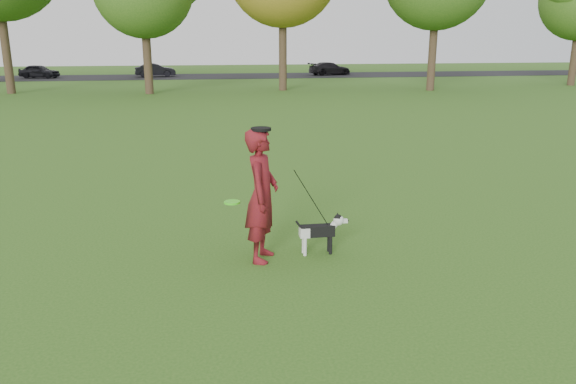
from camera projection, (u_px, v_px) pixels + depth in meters
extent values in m
plane|color=#285116|center=(286.00, 244.00, 8.98)|extent=(120.00, 120.00, 0.00)
cube|color=black|center=(212.00, 76.00, 47.03)|extent=(120.00, 7.00, 0.02)
imported|color=#5A0C20|center=(262.00, 196.00, 8.11)|extent=(0.67, 0.83, 1.96)
cube|color=black|center=(317.00, 231.00, 8.47)|extent=(0.52, 0.16, 0.17)
cube|color=silver|center=(304.00, 232.00, 8.45)|extent=(0.15, 0.16, 0.15)
cylinder|color=silver|center=(305.00, 247.00, 8.45)|extent=(0.05, 0.05, 0.28)
cylinder|color=silver|center=(304.00, 244.00, 8.56)|extent=(0.05, 0.05, 0.28)
cylinder|color=black|center=(331.00, 245.00, 8.51)|extent=(0.05, 0.05, 0.28)
cylinder|color=black|center=(329.00, 243.00, 8.62)|extent=(0.05, 0.05, 0.28)
cylinder|color=silver|center=(332.00, 227.00, 8.50)|extent=(0.17, 0.10, 0.18)
sphere|color=silver|center=(339.00, 220.00, 8.49)|extent=(0.16, 0.16, 0.16)
sphere|color=black|center=(338.00, 218.00, 8.47)|extent=(0.12, 0.12, 0.12)
cube|color=silver|center=(344.00, 221.00, 8.50)|extent=(0.10, 0.06, 0.06)
sphere|color=black|center=(348.00, 221.00, 8.51)|extent=(0.03, 0.03, 0.03)
cone|color=black|center=(339.00, 216.00, 8.42)|extent=(0.06, 0.06, 0.07)
cone|color=black|center=(337.00, 214.00, 8.50)|extent=(0.06, 0.06, 0.07)
cylinder|color=black|center=(301.00, 228.00, 8.42)|extent=(0.18, 0.03, 0.24)
cylinder|color=black|center=(329.00, 227.00, 8.49)|extent=(0.11, 0.11, 0.02)
imported|color=black|center=(39.00, 71.00, 44.79)|extent=(3.34, 2.06, 1.06)
imported|color=black|center=(155.00, 70.00, 46.18)|extent=(3.36, 1.48, 1.07)
imported|color=black|center=(330.00, 69.00, 48.45)|extent=(3.95, 2.33, 1.07)
cylinder|color=#41E21C|center=(232.00, 202.00, 7.95)|extent=(0.23, 0.23, 0.02)
cylinder|color=black|center=(261.00, 129.00, 7.85)|extent=(0.29, 0.29, 0.04)
cylinder|color=#38281C|center=(5.00, 45.00, 32.09)|extent=(0.48, 0.48, 5.46)
cylinder|color=#38281C|center=(147.00, 57.00, 32.06)|extent=(0.48, 0.48, 4.20)
cylinder|color=#38281C|center=(283.00, 48.00, 34.13)|extent=(0.48, 0.48, 5.04)
cylinder|color=#38281C|center=(433.00, 50.00, 34.12)|extent=(0.48, 0.48, 4.83)
cylinder|color=#38281C|center=(574.00, 55.00, 37.83)|extent=(0.48, 0.48, 3.99)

